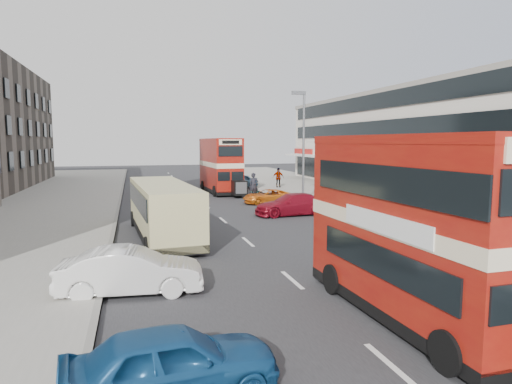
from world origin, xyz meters
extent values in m
plane|color=#28282B|center=(0.00, 0.00, 0.00)|extent=(160.00, 160.00, 0.00)
cube|color=#28282B|center=(0.00, 20.00, 0.01)|extent=(12.00, 90.00, 0.01)
cube|color=gray|center=(12.00, 20.00, 0.07)|extent=(12.00, 90.00, 0.15)
cube|color=gray|center=(-12.00, 20.00, 0.07)|extent=(12.00, 90.00, 0.15)
cube|color=gray|center=(-6.10, 20.00, 0.07)|extent=(0.20, 90.00, 0.16)
cube|color=gray|center=(6.10, 20.00, 0.07)|extent=(0.20, 90.00, 0.16)
cube|color=beige|center=(20.00, 22.00, 4.50)|extent=(8.00, 46.00, 9.00)
cube|color=black|center=(15.95, 22.00, 1.60)|extent=(0.10, 44.00, 2.40)
cube|color=gray|center=(20.00, 22.00, 9.10)|extent=(8.20, 46.20, 0.40)
cube|color=white|center=(15.10, 22.00, 3.00)|extent=(1.80, 44.00, 0.20)
cylinder|color=slate|center=(6.60, 18.00, 4.00)|extent=(0.16, 0.16, 8.00)
cube|color=slate|center=(6.20, 18.00, 8.00)|extent=(1.00, 0.20, 0.25)
cube|color=black|center=(1.90, -1.85, 0.32)|extent=(2.51, 7.36, 0.32)
cube|color=maroon|center=(1.90, -1.85, 1.41)|extent=(2.49, 7.36, 2.01)
cube|color=beige|center=(1.90, -1.85, 2.55)|extent=(2.54, 7.40, 0.41)
cube|color=maroon|center=(1.90, -1.85, 3.65)|extent=(2.49, 7.36, 1.92)
cube|color=maroon|center=(1.90, -1.85, 4.68)|extent=(2.52, 7.38, 0.23)
cube|color=black|center=(2.60, 28.42, 0.33)|extent=(2.69, 7.59, 0.33)
cube|color=maroon|center=(2.60, 28.42, 1.45)|extent=(2.67, 7.59, 2.06)
cube|color=beige|center=(2.60, 28.42, 2.62)|extent=(2.71, 7.64, 0.42)
cube|color=maroon|center=(2.60, 28.42, 3.75)|extent=(2.67, 7.59, 1.97)
cube|color=maroon|center=(2.60, 28.42, 4.81)|extent=(2.69, 7.61, 0.23)
cube|color=black|center=(3.37, 24.14, 0.84)|extent=(1.17, 1.17, 1.22)
cube|color=black|center=(-3.72, 10.04, 0.37)|extent=(3.04, 9.40, 0.37)
cube|color=#C1B97D|center=(-3.72, 10.04, 1.43)|extent=(3.02, 9.40, 2.40)
imported|color=navy|center=(-4.46, -3.97, 0.66)|extent=(4.06, 2.03, 1.33)
imported|color=silver|center=(-5.20, 2.00, 0.71)|extent=(4.44, 1.90, 1.42)
imported|color=maroon|center=(4.54, 14.69, 0.69)|extent=(4.85, 2.19, 1.38)
imported|color=orange|center=(4.69, 20.26, 0.54)|extent=(4.00, 2.11, 1.07)
imported|color=teal|center=(5.09, 32.26, 0.68)|extent=(4.10, 1.82, 1.37)
imported|color=gray|center=(7.45, 13.90, 1.13)|extent=(0.79, 0.60, 1.96)
imported|color=gray|center=(8.76, 30.32, 1.11)|extent=(1.18, 0.64, 1.92)
imported|color=gray|center=(3.80, 21.11, 0.44)|extent=(0.79, 1.73, 0.88)
imported|color=black|center=(3.80, 21.11, 1.31)|extent=(0.75, 0.55, 1.92)
camera|label=1|loc=(-5.04, -11.82, 4.61)|focal=31.56mm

